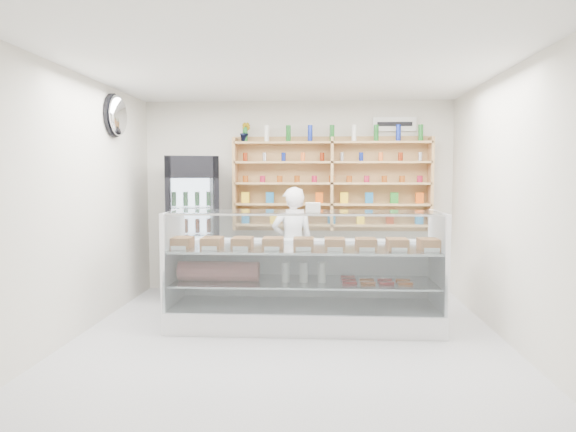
{
  "coord_description": "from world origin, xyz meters",
  "views": [
    {
      "loc": [
        0.3,
        -5.07,
        1.71
      ],
      "look_at": [
        -0.05,
        0.9,
        1.24
      ],
      "focal_mm": 32.0,
      "sensor_mm": 36.0,
      "label": 1
    }
  ],
  "objects": [
    {
      "name": "room",
      "position": [
        0.0,
        0.0,
        1.4
      ],
      "size": [
        5.0,
        5.0,
        5.0
      ],
      "color": "#BABABF",
      "rests_on": "ground"
    },
    {
      "name": "drinks_cooler",
      "position": [
        -1.46,
        1.97,
        0.99
      ],
      "size": [
        0.88,
        0.86,
        1.97
      ],
      "rotation": [
        0.0,
        0.0,
        0.29
      ],
      "color": "black",
      "rests_on": "floor"
    },
    {
      "name": "shop_worker",
      "position": [
        -0.04,
        1.85,
        0.78
      ],
      "size": [
        0.63,
        0.48,
        1.56
      ],
      "primitive_type": "imported",
      "rotation": [
        0.0,
        0.0,
        3.35
      ],
      "color": "white",
      "rests_on": "floor"
    },
    {
      "name": "potted_plant",
      "position": [
        -0.75,
        2.34,
        2.33
      ],
      "size": [
        0.18,
        0.15,
        0.28
      ],
      "primitive_type": "imported",
      "rotation": [
        0.0,
        0.0,
        -0.22
      ],
      "color": "#1E6626",
      "rests_on": "wall_shelving"
    },
    {
      "name": "display_counter",
      "position": [
        0.15,
        0.65,
        0.36
      ],
      "size": [
        3.03,
        0.9,
        1.32
      ],
      "color": "white",
      "rests_on": "floor"
    },
    {
      "name": "wall_shelving",
      "position": [
        0.5,
        2.34,
        1.59
      ],
      "size": [
        2.84,
        0.28,
        1.33
      ],
      "color": "tan",
      "rests_on": "back_wall"
    },
    {
      "name": "security_mirror",
      "position": [
        -2.17,
        1.2,
        2.45
      ],
      "size": [
        0.15,
        0.5,
        0.5
      ],
      "primitive_type": "ellipsoid",
      "color": "silver",
      "rests_on": "left_wall"
    },
    {
      "name": "wall_sign",
      "position": [
        1.4,
        2.47,
        2.45
      ],
      "size": [
        0.62,
        0.03,
        0.2
      ],
      "primitive_type": "cube",
      "color": "white",
      "rests_on": "back_wall"
    }
  ]
}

